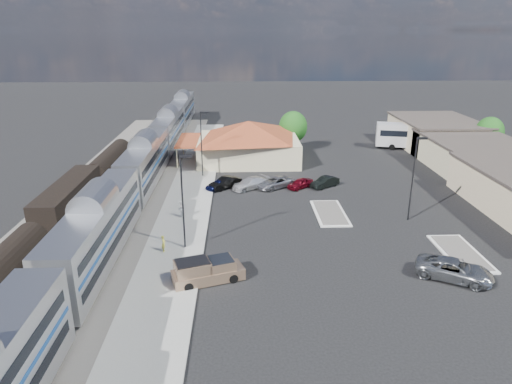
{
  "coord_description": "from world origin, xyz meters",
  "views": [
    {
      "loc": [
        -5.84,
        -44.23,
        19.08
      ],
      "look_at": [
        -4.17,
        1.55,
        2.8
      ],
      "focal_mm": 32.0,
      "sensor_mm": 36.0,
      "label": 1
    }
  ],
  "objects_px": {
    "pickup_truck": "(208,271)",
    "coach_bus": "(417,135)",
    "station_depot": "(248,141)",
    "suv": "(454,270)"
  },
  "relations": [
    {
      "from": "pickup_truck",
      "to": "suv",
      "type": "xyz_separation_m",
      "value": [
        19.88,
        -0.36,
        -0.1
      ]
    },
    {
      "from": "pickup_truck",
      "to": "station_depot",
      "type": "bearing_deg",
      "value": -24.84
    },
    {
      "from": "pickup_truck",
      "to": "coach_bus",
      "type": "xyz_separation_m",
      "value": [
        32.5,
        42.09,
        1.52
      ]
    },
    {
      "from": "suv",
      "to": "coach_bus",
      "type": "xyz_separation_m",
      "value": [
        12.62,
        42.45,
        1.61
      ]
    },
    {
      "from": "station_depot",
      "to": "pickup_truck",
      "type": "distance_m",
      "value": 36.18
    },
    {
      "from": "station_depot",
      "to": "suv",
      "type": "xyz_separation_m",
      "value": [
        15.94,
        -36.26,
        -2.3
      ]
    },
    {
      "from": "station_depot",
      "to": "pickup_truck",
      "type": "relative_size",
      "value": 3.04
    },
    {
      "from": "suv",
      "to": "coach_bus",
      "type": "bearing_deg",
      "value": 12.96
    },
    {
      "from": "coach_bus",
      "to": "pickup_truck",
      "type": "bearing_deg",
      "value": 156.21
    },
    {
      "from": "pickup_truck",
      "to": "coach_bus",
      "type": "bearing_deg",
      "value": -56.25
    }
  ]
}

